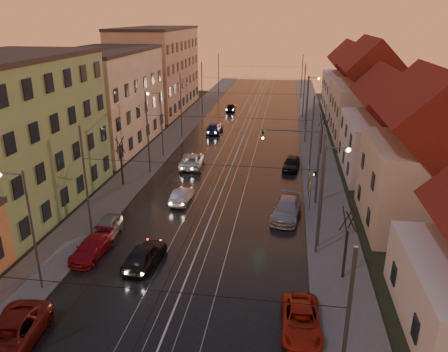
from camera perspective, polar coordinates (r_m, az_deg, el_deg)
The scene contains 45 objects.
ground at distance 26.23m, azimuth -7.25°, elevation -18.56°, with size 160.00×160.00×0.00m, color black.
road at distance 62.07m, azimuth 2.49°, elevation 4.99°, with size 16.00×120.00×0.04m, color black.
sidewalk_left at distance 63.81m, azimuth -6.51°, elevation 5.36°, with size 4.00×120.00×0.15m, color #4C4C4C.
sidewalk_right at distance 61.89m, azimuth 11.77°, elevation 4.59°, with size 4.00×120.00×0.15m, color #4C4C4C.
tram_rail_0 at distance 62.31m, azimuth 0.47°, elevation 5.11°, with size 0.06×120.00×0.03m, color gray.
tram_rail_1 at distance 62.14m, azimuth 1.78°, elevation 5.05°, with size 0.06×120.00×0.03m, color gray.
tram_rail_2 at distance 61.99m, azimuth 3.20°, elevation 4.99°, with size 0.06×120.00×0.03m, color gray.
tram_rail_3 at distance 61.89m, azimuth 4.53°, elevation 4.94°, with size 0.06×120.00×0.03m, color gray.
apartment_left_1 at distance 42.18m, azimuth -25.97°, elevation 4.68°, with size 10.00×18.00×13.00m, color #6B905C.
apartment_left_2 at distance 59.43m, azimuth -15.33°, elevation 9.53°, with size 10.00×20.00×12.00m, color tan.
apartment_left_3 at distance 81.61m, azimuth -8.70°, elevation 13.47°, with size 10.00×24.00×14.00m, color tan.
house_right_1 at distance 37.87m, azimuth 24.78°, elevation 1.59°, with size 8.67×10.20×10.80m.
house_right_2 at distance 50.20m, azimuth 20.82°, elevation 5.44°, with size 9.18×12.24×9.20m.
house_right_3 at distance 64.39m, azimuth 18.32°, elevation 9.83°, with size 9.18×14.28×11.50m.
house_right_4 at distance 82.09m, azimuth 16.30°, elevation 11.57°, with size 9.18×16.32×10.00m.
catenary_pole_r_0 at distance 18.22m, azimuth 15.37°, elevation -21.32°, with size 0.16×0.16×9.00m, color #595B60.
catenary_pole_l_1 at distance 34.24m, azimuth -17.57°, elevation -1.01°, with size 0.16×0.16×9.00m, color #595B60.
catenary_pole_r_1 at distance 31.05m, azimuth 12.44°, elevation -2.72°, with size 0.16×0.16×9.00m, color #595B60.
catenary_pole_l_2 at distance 47.48m, azimuth -9.93°, elevation 5.49°, with size 0.16×0.16×9.00m, color #595B60.
catenary_pole_r_2 at distance 45.23m, azimuth 11.34°, elevation 4.66°, with size 0.16×0.16×9.00m, color #595B60.
catenary_pole_l_3 at distance 61.53m, azimuth -5.63°, elevation 9.07°, with size 0.16×0.16×9.00m, color #595B60.
catenary_pole_r_3 at distance 59.82m, azimuth 10.77°, elevation 8.49°, with size 0.16×0.16×9.00m, color #595B60.
catenary_pole_l_4 at distance 75.95m, azimuth -2.91°, elevation 11.27°, with size 0.16×0.16×9.00m, color #595B60.
catenary_pole_r_4 at distance 74.56m, azimuth 10.41°, elevation 10.80°, with size 0.16×0.16×9.00m, color #595B60.
catenary_pole_l_5 at distance 93.49m, azimuth -0.73°, elevation 13.00°, with size 0.16×0.16×9.00m, color #595B60.
catenary_pole_r_5 at distance 92.37m, azimuth 10.13°, elevation 12.61°, with size 0.16×0.16×9.00m, color #595B60.
street_lamp_0 at distance 28.76m, azimuth -24.45°, elevation -5.23°, with size 1.75×0.32×8.00m.
street_lamp_1 at distance 31.87m, azimuth 13.30°, elevation -1.43°, with size 1.75×0.32×8.00m.
street_lamp_2 at distance 53.09m, azimuth -8.49°, elevation 7.57°, with size 1.75×0.32×8.00m.
street_lamp_3 at distance 66.64m, azimuth 11.04°, elevation 10.00°, with size 1.75×0.32×8.00m.
traffic_light_mast at distance 39.42m, azimuth 10.82°, elevation 2.53°, with size 5.30×0.32×7.20m.
bare_tree_0 at distance 44.98m, azimuth -13.26°, elevation 1.74°, with size 1.09×1.09×5.11m.
bare_tree_1 at distance 29.40m, azimuth 15.64°, elevation -8.75°, with size 1.09×1.09×5.11m.
bare_tree_2 at distance 55.51m, azimuth 12.65°, elevation 5.30°, with size 1.09×1.09×5.11m.
driving_car_0 at distance 31.21m, azimuth -10.34°, elevation -10.08°, with size 1.83×4.55×1.55m, color black.
driving_car_1 at distance 40.61m, azimuth -5.54°, elevation -2.58°, with size 1.40×4.00×1.32m, color #A8A9AE.
driving_car_2 at distance 50.02m, azimuth -4.21°, elevation 2.02°, with size 2.47×5.37×1.49m, color silver.
driving_car_3 at distance 64.68m, azimuth -1.26°, elevation 6.27°, with size 2.00×4.91×1.43m, color #181C4A.
driving_car_4 at distance 79.72m, azimuth 0.92°, elevation 8.95°, with size 1.66×4.12×1.40m, color black.
parked_left_1 at distance 26.45m, azimuth -26.27°, elevation -18.31°, with size 2.60×5.64×1.57m, color #5F1410.
parked_left_2 at distance 33.21m, azimuth -16.92°, elevation -8.96°, with size 1.82×4.47×1.30m, color maroon.
parked_left_3 at distance 35.52m, azimuth -15.09°, elevation -6.60°, with size 1.74×4.33×1.48m, color gray.
parked_right_0 at distance 25.58m, azimuth 10.03°, elevation -18.06°, with size 2.14×4.64×1.29m, color #AA2211.
parked_right_1 at distance 37.80m, azimuth 8.19°, elevation -4.30°, with size 2.20×5.42×1.57m, color #A6A6AC.
parked_right_2 at distance 49.63m, azimuth 8.79°, elevation 1.64°, with size 1.68×4.17×1.42m, color black.
Camera 1 is at (6.05, -19.57, 16.39)m, focal length 35.00 mm.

